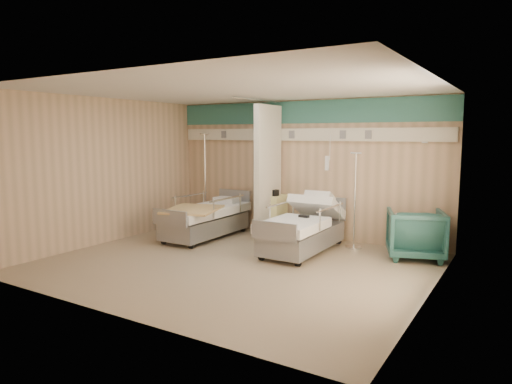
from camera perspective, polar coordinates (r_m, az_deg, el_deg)
ground at (r=7.55m, az=-2.67°, el=-8.97°), size 6.00×5.00×0.00m
room_walls at (r=7.48m, az=-1.85°, el=5.37°), size 6.04×5.04×2.82m
bed_right at (r=8.28m, az=5.86°, el=-5.30°), size 1.00×2.16×0.63m
bed_left at (r=9.41m, az=-6.34°, el=-3.78°), size 1.00×2.16×0.63m
bedside_cabinet at (r=9.56m, az=1.97°, el=-2.90°), size 0.50×0.48×0.85m
visitor_armchair at (r=8.24m, az=19.30°, el=-4.97°), size 1.16×1.18×0.84m
waffle_blanket at (r=8.14m, az=19.47°, el=-1.85°), size 0.81×0.77×0.07m
iv_stand_right at (r=8.69m, az=12.16°, el=-4.49°), size 0.32×0.32×1.78m
iv_stand_left at (r=10.60m, az=-6.32°, el=-1.88°), size 0.38×0.38×2.13m
call_remote at (r=8.19m, az=6.00°, el=-3.04°), size 0.19×0.08×0.04m
tan_blanket at (r=8.97m, az=-7.91°, el=-2.18°), size 1.25×1.41×0.04m
toiletry_bag at (r=9.38m, az=2.08°, el=-0.07°), size 0.27×0.21×0.13m
white_cup at (r=9.51m, az=1.59°, el=0.02°), size 0.11×0.11×0.12m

